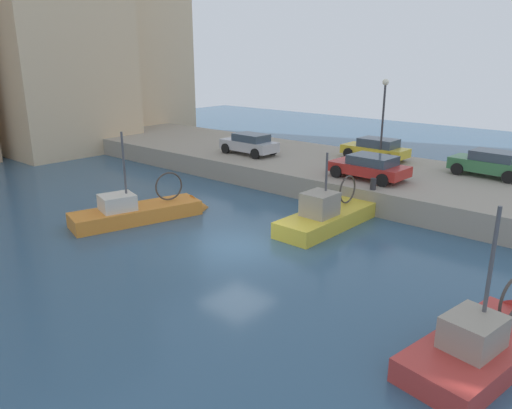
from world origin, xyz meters
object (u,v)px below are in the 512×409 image
at_px(fishing_boat_yellow, 331,222).
at_px(parked_car_green, 490,163).
at_px(mooring_bollard_mid, 373,184).
at_px(fishing_boat_orange, 144,217).
at_px(parked_car_yellow, 376,149).
at_px(quay_streetlamp, 384,107).
at_px(parked_car_red, 370,166).
at_px(fishing_boat_red, 487,351).
at_px(parked_car_silver, 249,144).

distance_m(fishing_boat_yellow, parked_car_green, 9.98).
bearing_deg(fishing_boat_yellow, mooring_bollard_mid, -12.18).
bearing_deg(fishing_boat_yellow, fishing_boat_orange, 125.81).
distance_m(parked_car_yellow, quay_streetlamp, 2.77).
xyz_separation_m(parked_car_red, mooring_bollard_mid, (-1.77, -1.18, -0.38)).
distance_m(fishing_boat_orange, parked_car_green, 17.90).
bearing_deg(fishing_boat_orange, parked_car_green, -37.76).
bearing_deg(mooring_bollard_mid, fishing_boat_orange, 135.43).
relative_size(mooring_bollard_mid, quay_streetlamp, 0.11).
relative_size(parked_car_green, quay_streetlamp, 0.81).
height_order(fishing_boat_yellow, parked_car_red, fishing_boat_yellow).
height_order(fishing_boat_red, parked_car_yellow, fishing_boat_red).
xyz_separation_m(fishing_boat_yellow, parked_car_yellow, (9.02, 2.69, 1.73)).
bearing_deg(parked_car_green, quay_streetlamp, 97.07).
xyz_separation_m(parked_car_yellow, mooring_bollard_mid, (-6.39, -3.26, -0.40)).
bearing_deg(fishing_boat_yellow, parked_car_green, -23.34).
bearing_deg(parked_car_silver, parked_car_yellow, -60.81).
distance_m(parked_car_red, quay_streetlamp, 4.88).
relative_size(fishing_boat_red, fishing_boat_yellow, 0.91).
bearing_deg(parked_car_yellow, fishing_boat_red, -143.28).
distance_m(fishing_boat_red, parked_car_green, 15.71).
bearing_deg(parked_car_yellow, parked_car_green, -90.03).
height_order(fishing_boat_orange, parked_car_green, fishing_boat_orange).
relative_size(fishing_boat_yellow, quay_streetlamp, 1.33).
relative_size(fishing_boat_red, parked_car_yellow, 1.46).
height_order(parked_car_green, mooring_bollard_mid, parked_car_green).
height_order(parked_car_red, mooring_bollard_mid, parked_car_red).
distance_m(parked_car_yellow, parked_car_red, 5.06).
height_order(fishing_boat_red, parked_car_green, fishing_boat_red).
bearing_deg(parked_car_green, mooring_bollard_mid, 152.49).
relative_size(parked_car_red, mooring_bollard_mid, 7.33).
distance_m(fishing_boat_yellow, fishing_boat_orange, 8.65).
bearing_deg(parked_car_yellow, mooring_bollard_mid, -152.94).
bearing_deg(parked_car_red, fishing_boat_orange, 145.92).
bearing_deg(parked_car_yellow, parked_car_silver, 119.19).
xyz_separation_m(parked_car_green, quay_streetlamp, (-0.73, 5.91, 2.55)).
bearing_deg(fishing_boat_red, quay_streetlamp, 36.38).
bearing_deg(fishing_boat_yellow, quay_streetlamp, 13.65).
xyz_separation_m(fishing_boat_orange, quay_streetlamp, (13.35, -5.00, 4.34)).
bearing_deg(parked_car_red, fishing_boat_yellow, -172.14).
bearing_deg(fishing_boat_yellow, parked_car_red, 7.86).
bearing_deg(quay_streetlamp, parked_car_red, -160.10).
height_order(fishing_boat_orange, parked_car_yellow, fishing_boat_orange).
xyz_separation_m(fishing_boat_yellow, quay_streetlamp, (8.29, 2.01, 4.31)).
height_order(parked_car_silver, parked_car_red, parked_car_silver).
bearing_deg(fishing_boat_red, fishing_boat_yellow, 55.03).
bearing_deg(parked_car_red, fishing_boat_red, -138.73).
bearing_deg(mooring_bollard_mid, parked_car_silver, 75.89).
bearing_deg(mooring_bollard_mid, fishing_boat_red, -137.34).
xyz_separation_m(parked_car_green, parked_car_red, (-4.61, 4.50, -0.05)).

